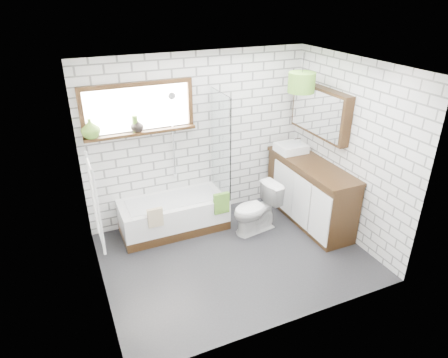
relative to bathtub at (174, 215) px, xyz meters
name	(u,v)px	position (x,y,z in m)	size (l,w,h in m)	color
floor	(235,256)	(0.54, -0.96, -0.25)	(3.40, 2.60, 0.01)	black
ceiling	(237,67)	(0.54, -0.96, 2.26)	(3.40, 2.60, 0.01)	white
wall_back	(198,138)	(0.54, 0.34, 1.00)	(3.40, 0.01, 2.50)	white
wall_front	(295,226)	(0.54, -2.27, 1.00)	(3.40, 0.01, 2.50)	white
wall_left	(90,200)	(-1.16, -0.96, 1.00)	(0.01, 2.60, 2.50)	white
wall_right	(348,151)	(2.25, -0.96, 1.00)	(0.01, 2.60, 2.50)	white
window	(139,109)	(-0.31, 0.30, 1.55)	(1.52, 0.16, 0.68)	black
towel_radiator	(95,203)	(-1.12, -0.96, 0.95)	(0.06, 0.52, 1.00)	white
mirror_cabinet	(320,112)	(2.16, -0.36, 1.40)	(0.16, 1.20, 0.70)	black
shower_riser	(173,136)	(0.14, 0.30, 1.10)	(0.02, 0.02, 1.30)	silver
bathtub	(174,215)	(0.00, 0.00, 0.00)	(1.54, 0.68, 0.50)	white
shower_screen	(220,144)	(0.75, 0.00, 1.00)	(0.02, 0.72, 1.50)	white
towel_green	(221,203)	(0.62, -0.34, 0.23)	(0.23, 0.06, 0.31)	#4D8026
towel_beige	(155,218)	(-0.35, -0.34, 0.23)	(0.21, 0.05, 0.27)	tan
vanity	(310,192)	(1.97, -0.57, 0.23)	(0.54, 1.68, 0.96)	black
basin	(291,148)	(1.91, -0.07, 0.78)	(0.43, 0.38, 0.13)	white
tap	(300,143)	(2.07, -0.07, 0.84)	(0.03, 0.03, 0.15)	silver
toilet	(256,209)	(1.09, -0.52, 0.11)	(0.71, 0.41, 0.72)	white
vase_olive	(91,130)	(-0.96, 0.27, 1.36)	(0.25, 0.25, 0.26)	#548529
vase_dark	(137,127)	(-0.36, 0.27, 1.32)	(0.17, 0.17, 0.18)	black
bottle	(135,125)	(-0.38, 0.27, 1.34)	(0.07, 0.07, 0.22)	#548529
pendant	(302,82)	(1.81, -0.35, 1.85)	(0.37, 0.37, 0.27)	#4D8026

